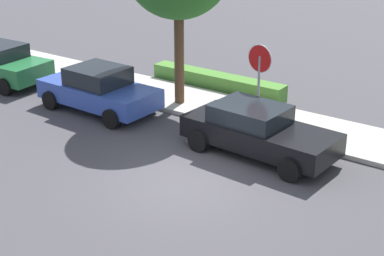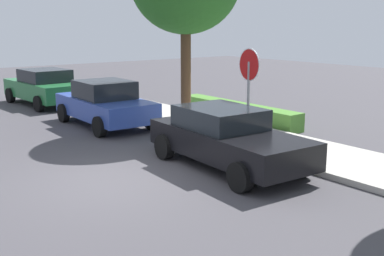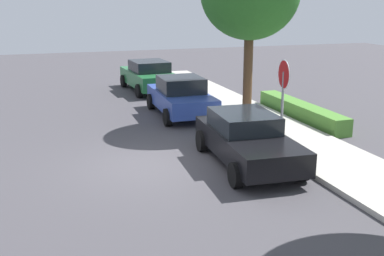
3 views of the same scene
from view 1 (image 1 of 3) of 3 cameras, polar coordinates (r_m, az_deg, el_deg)
The scene contains 6 objects.
ground_plane at distance 15.30m, azimuth -0.66°, elevation -5.09°, with size 60.00×60.00×0.00m, color #423F44.
sidewalk_curb at distance 19.07m, azimuth 8.00°, elevation 0.66°, with size 32.00×2.48×0.14m, color #B2ADA3.
stop_sign at distance 17.84m, azimuth 6.54°, elevation 5.48°, with size 0.87×0.13×2.74m.
parked_car_black at distance 16.57m, azimuth 6.37°, elevation -0.24°, with size 4.48×2.20×1.41m.
parked_car_blue at distance 19.98m, azimuth -9.03°, elevation 3.71°, with size 4.26×2.12×1.52m.
front_yard_hedge at distance 21.98m, azimuth 2.45°, elevation 4.48°, with size 5.48×0.69×0.62m.
Camera 1 is at (8.02, -10.95, 7.06)m, focal length 55.00 mm.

